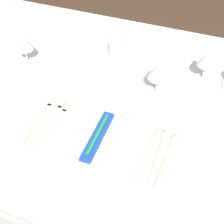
{
  "coord_description": "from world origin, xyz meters",
  "views": [
    {
      "loc": [
        0.3,
        -0.8,
        1.47
      ],
      "look_at": [
        0.03,
        -0.12,
        0.76
      ],
      "focal_mm": 48.14,
      "sensor_mm": 36.0,
      "label": 1
    }
  ],
  "objects_px": {
    "wine_glass_right": "(207,60)",
    "napkin_folded": "(85,33)",
    "toothbrush_package": "(98,136)",
    "fork_inner": "(49,120)",
    "spoon_soup": "(161,147)",
    "drink_tumbler": "(118,50)",
    "wine_glass_centre": "(159,72)",
    "fork_outer": "(55,123)",
    "dinner_plate": "(98,139)",
    "spoon_dessert": "(169,153)",
    "fork_salad": "(41,118)",
    "dinner_knife": "(148,153)",
    "wine_glass_left": "(24,43)"
  },
  "relations": [
    {
      "from": "fork_inner",
      "to": "spoon_dessert",
      "type": "bearing_deg",
      "value": 1.58
    },
    {
      "from": "spoon_soup",
      "to": "drink_tumbler",
      "type": "relative_size",
      "value": 2.06
    },
    {
      "from": "dinner_plate",
      "to": "spoon_dessert",
      "type": "bearing_deg",
      "value": 8.62
    },
    {
      "from": "spoon_soup",
      "to": "wine_glass_right",
      "type": "height_order",
      "value": "wine_glass_right"
    },
    {
      "from": "fork_outer",
      "to": "dinner_knife",
      "type": "relative_size",
      "value": 1.04
    },
    {
      "from": "fork_inner",
      "to": "spoon_soup",
      "type": "bearing_deg",
      "value": 3.72
    },
    {
      "from": "toothbrush_package",
      "to": "dinner_knife",
      "type": "bearing_deg",
      "value": 3.44
    },
    {
      "from": "fork_inner",
      "to": "fork_salad",
      "type": "distance_m",
      "value": 0.03
    },
    {
      "from": "wine_glass_centre",
      "to": "wine_glass_left",
      "type": "height_order",
      "value": "wine_glass_centre"
    },
    {
      "from": "wine_glass_left",
      "to": "drink_tumbler",
      "type": "bearing_deg",
      "value": 25.1
    },
    {
      "from": "wine_glass_centre",
      "to": "toothbrush_package",
      "type": "bearing_deg",
      "value": -109.71
    },
    {
      "from": "spoon_dessert",
      "to": "fork_salad",
      "type": "bearing_deg",
      "value": -178.41
    },
    {
      "from": "fork_outer",
      "to": "wine_glass_right",
      "type": "height_order",
      "value": "wine_glass_right"
    },
    {
      "from": "fork_outer",
      "to": "spoon_soup",
      "type": "relative_size",
      "value": 1.05
    },
    {
      "from": "toothbrush_package",
      "to": "fork_salad",
      "type": "height_order",
      "value": "toothbrush_package"
    },
    {
      "from": "fork_inner",
      "to": "fork_salad",
      "type": "bearing_deg",
      "value": -178.22
    },
    {
      "from": "fork_salad",
      "to": "wine_glass_left",
      "type": "distance_m",
      "value": 0.36
    },
    {
      "from": "dinner_knife",
      "to": "fork_inner",
      "type": "bearing_deg",
      "value": 177.97
    },
    {
      "from": "fork_outer",
      "to": "dinner_knife",
      "type": "bearing_deg",
      "value": -1.21
    },
    {
      "from": "fork_inner",
      "to": "napkin_folded",
      "type": "relative_size",
      "value": 1.33
    },
    {
      "from": "dinner_plate",
      "to": "dinner_knife",
      "type": "relative_size",
      "value": 1.25
    },
    {
      "from": "fork_outer",
      "to": "drink_tumbler",
      "type": "xyz_separation_m",
      "value": [
        0.06,
        0.43,
        0.04
      ]
    },
    {
      "from": "dinner_plate",
      "to": "fork_outer",
      "type": "xyz_separation_m",
      "value": [
        -0.17,
        0.02,
        -0.01
      ]
    },
    {
      "from": "toothbrush_package",
      "to": "spoon_soup",
      "type": "xyz_separation_m",
      "value": [
        0.19,
        0.05,
        -0.02
      ]
    },
    {
      "from": "fork_salad",
      "to": "wine_glass_right",
      "type": "distance_m",
      "value": 0.65
    },
    {
      "from": "dinner_plate",
      "to": "drink_tumbler",
      "type": "height_order",
      "value": "drink_tumbler"
    },
    {
      "from": "toothbrush_package",
      "to": "fork_salad",
      "type": "xyz_separation_m",
      "value": [
        -0.22,
        0.02,
        -0.02
      ]
    },
    {
      "from": "toothbrush_package",
      "to": "napkin_folded",
      "type": "xyz_separation_m",
      "value": [
        -0.26,
        0.46,
        0.06
      ]
    },
    {
      "from": "toothbrush_package",
      "to": "spoon_dessert",
      "type": "xyz_separation_m",
      "value": [
        0.22,
        0.03,
        -0.02
      ]
    },
    {
      "from": "fork_inner",
      "to": "wine_glass_centre",
      "type": "height_order",
      "value": "wine_glass_centre"
    },
    {
      "from": "dinner_plate",
      "to": "drink_tumbler",
      "type": "bearing_deg",
      "value": 103.16
    },
    {
      "from": "dinner_knife",
      "to": "wine_glass_centre",
      "type": "relative_size",
      "value": 1.55
    },
    {
      "from": "fork_inner",
      "to": "wine_glass_right",
      "type": "height_order",
      "value": "wine_glass_right"
    },
    {
      "from": "spoon_dessert",
      "to": "wine_glass_centre",
      "type": "relative_size",
      "value": 1.62
    },
    {
      "from": "wine_glass_centre",
      "to": "fork_outer",
      "type": "bearing_deg",
      "value": -134.18
    },
    {
      "from": "wine_glass_right",
      "to": "napkin_folded",
      "type": "height_order",
      "value": "napkin_folded"
    },
    {
      "from": "dinner_knife",
      "to": "spoon_dessert",
      "type": "distance_m",
      "value": 0.06
    },
    {
      "from": "toothbrush_package",
      "to": "fork_inner",
      "type": "distance_m",
      "value": 0.19
    },
    {
      "from": "fork_salad",
      "to": "dinner_knife",
      "type": "relative_size",
      "value": 1.05
    },
    {
      "from": "dinner_plate",
      "to": "fork_inner",
      "type": "bearing_deg",
      "value": 173.37
    },
    {
      "from": "wine_glass_right",
      "to": "fork_salad",
      "type": "bearing_deg",
      "value": -138.5
    },
    {
      "from": "fork_outer",
      "to": "spoon_soup",
      "type": "xyz_separation_m",
      "value": [
        0.36,
        0.03,
        0.0
      ]
    },
    {
      "from": "dinner_plate",
      "to": "toothbrush_package",
      "type": "bearing_deg",
      "value": 0.0
    },
    {
      "from": "toothbrush_package",
      "to": "spoon_soup",
      "type": "height_order",
      "value": "toothbrush_package"
    },
    {
      "from": "wine_glass_left",
      "to": "drink_tumbler",
      "type": "xyz_separation_m",
      "value": [
        0.34,
        0.16,
        -0.04
      ]
    },
    {
      "from": "toothbrush_package",
      "to": "fork_outer",
      "type": "relative_size",
      "value": 0.95
    },
    {
      "from": "fork_inner",
      "to": "napkin_folded",
      "type": "height_order",
      "value": "napkin_folded"
    },
    {
      "from": "drink_tumbler",
      "to": "dinner_knife",
      "type": "bearing_deg",
      "value": -58.74
    },
    {
      "from": "drink_tumbler",
      "to": "fork_salad",
      "type": "bearing_deg",
      "value": -105.43
    },
    {
      "from": "wine_glass_centre",
      "to": "wine_glass_right",
      "type": "xyz_separation_m",
      "value": [
        0.15,
        0.15,
        -0.01
      ]
    }
  ]
}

